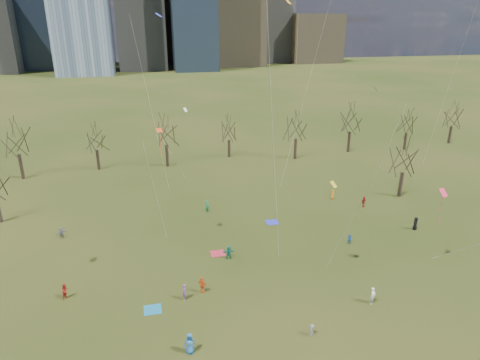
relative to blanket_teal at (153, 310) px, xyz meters
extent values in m
plane|color=black|center=(11.24, 1.01, -0.01)|extent=(500.00, 500.00, 0.00)
cube|color=#384C66|center=(-48.76, 221.01, 32.48)|extent=(25.00, 25.00, 65.00)
cube|color=slate|center=(81.24, 231.01, 28.98)|extent=(22.00, 22.00, 58.00)
cube|color=#726347|center=(16.24, 241.01, 23.98)|extent=(30.00, 30.00, 48.00)
cube|color=#726347|center=(106.24, 226.01, 13.98)|extent=(30.00, 28.00, 28.00)
cylinder|color=black|center=(-19.76, 40.01, 2.12)|extent=(0.55, 0.55, 4.28)
cylinder|color=black|center=(-7.76, 42.01, 1.79)|extent=(0.52, 0.52, 3.60)
cylinder|color=black|center=(4.24, 41.01, 2.01)|extent=(0.54, 0.54, 4.05)
cylinder|color=black|center=(16.24, 44.01, 1.67)|extent=(0.51, 0.51, 3.38)
cylinder|color=black|center=(28.24, 40.01, 1.97)|extent=(0.54, 0.54, 3.96)
cylinder|color=black|center=(40.24, 42.01, 2.05)|extent=(0.54, 0.54, 4.14)
cylinder|color=black|center=(52.24, 41.01, 1.74)|extent=(0.52, 0.52, 3.51)
cylinder|color=black|center=(64.24, 43.01, 1.85)|extent=(0.53, 0.53, 3.74)
cylinder|color=black|center=(37.24, 19.01, 1.90)|extent=(0.53, 0.53, 3.83)
cube|color=#17688E|center=(0.00, 0.00, 0.00)|extent=(1.60, 1.50, 0.03)
cube|color=#282FBC|center=(15.99, 14.82, 0.00)|extent=(1.60, 1.50, 0.03)
cube|color=#AF2334|center=(7.61, 8.54, 0.00)|extent=(1.60, 1.50, 0.03)
imported|color=#2666A8|center=(2.72, -6.18, 0.91)|extent=(0.94, 0.64, 1.84)
imported|color=white|center=(20.09, -3.68, 0.84)|extent=(0.74, 0.70, 1.71)
imported|color=#A31E17|center=(-7.94, 3.62, 0.78)|extent=(0.91, 0.97, 1.59)
imported|color=slate|center=(12.91, -6.48, 0.56)|extent=(0.45, 0.75, 1.14)
imported|color=#F65D1B|center=(4.86, 1.57, 0.85)|extent=(1.03, 1.01, 1.74)
imported|color=#1C7F6D|center=(8.61, 7.22, 0.75)|extent=(1.43, 0.47, 1.53)
imported|color=black|center=(33.00, 8.81, 0.83)|extent=(0.93, 0.99, 1.70)
imported|color=#8D4F9F|center=(3.02, 0.86, 0.82)|extent=(0.50, 0.67, 1.66)
imported|color=#285DAF|center=(23.19, 7.25, 0.61)|extent=(0.72, 0.76, 1.24)
imported|color=#A5171D|center=(30.04, 16.62, 0.77)|extent=(0.99, 0.63, 1.56)
imported|color=slate|center=(-10.18, 16.42, 0.71)|extent=(1.40, 0.97, 1.45)
imported|color=orange|center=(26.98, 20.34, 0.71)|extent=(0.55, 0.76, 1.45)
imported|color=#1A764E|center=(8.19, 19.89, 0.83)|extent=(0.68, 0.74, 1.69)
plane|color=#F74714|center=(2.11, 11.14, 14.04)|extent=(0.99, 0.96, 0.26)
cylinder|color=silver|center=(1.21, 9.08, 7.71)|extent=(1.82, 4.15, 12.66)
cylinder|color=#F74714|center=(2.11, 11.14, 12.43)|extent=(0.04, 0.04, 2.70)
plane|color=#F5A926|center=(13.44, 4.19, 26.37)|extent=(0.82, 0.80, 0.40)
cylinder|color=silver|center=(11.66, 1.40, 13.88)|extent=(3.58, 5.61, 24.99)
plane|color=#D41742|center=(28.96, 0.14, 8.89)|extent=(1.07, 0.84, 0.68)
cylinder|color=silver|center=(29.77, -4.09, 5.14)|extent=(1.62, 8.48, 7.52)
cylinder|color=#D41742|center=(28.96, 0.14, 7.03)|extent=(0.04, 0.04, 3.15)
cylinder|color=silver|center=(21.55, 19.23, 16.41)|extent=(3.57, 8.06, 30.05)
plane|color=#2A9522|center=(27.98, 13.40, 17.19)|extent=(0.90, 1.10, 0.68)
cylinder|color=silver|center=(26.95, 8.58, 9.29)|extent=(2.07, 9.65, 15.81)
plane|color=blue|center=(3.51, 25.58, 25.47)|extent=(1.17, 1.20, 0.45)
cylinder|color=silver|center=(1.73, 23.74, 13.43)|extent=(3.58, 3.69, 24.09)
plane|color=gold|center=(17.54, 1.09, 10.39)|extent=(0.92, 0.85, 0.52)
cylinder|color=silver|center=(17.83, -1.01, 5.89)|extent=(0.58, 4.20, 9.01)
cylinder|color=silver|center=(46.07, 22.73, 17.53)|extent=(1.54, 9.49, 32.29)
plane|color=white|center=(6.56, 27.66, 12.80)|extent=(0.81, 0.74, 0.53)
cylinder|color=silver|center=(4.21, 23.00, 7.09)|extent=(4.71, 9.34, 11.42)
camera|label=1|loc=(0.51, -33.45, 24.94)|focal=32.00mm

